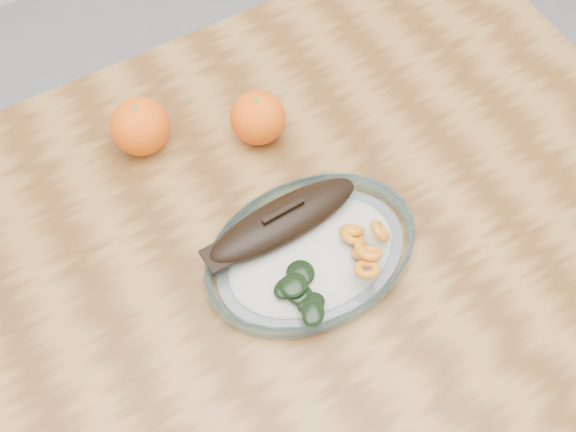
{
  "coord_description": "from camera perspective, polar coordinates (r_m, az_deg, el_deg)",
  "views": [
    {
      "loc": [
        -0.19,
        -0.39,
        1.59
      ],
      "look_at": [
        0.05,
        0.02,
        0.77
      ],
      "focal_mm": 45.0,
      "sensor_mm": 36.0,
      "label": 1
    }
  ],
  "objects": [
    {
      "name": "ground",
      "position": [
        1.64,
        -1.23,
        -15.08
      ],
      "size": [
        3.0,
        3.0,
        0.0
      ],
      "primitive_type": "plane",
      "color": "slate",
      "rests_on": "ground"
    },
    {
      "name": "orange_right",
      "position": [
        1.01,
        -2.41,
        7.78
      ],
      "size": [
        0.08,
        0.08,
        0.08
      ],
      "primitive_type": "sphere",
      "color": "#FF4905",
      "rests_on": "dining_table"
    },
    {
      "name": "orange_left",
      "position": [
        1.02,
        -11.61,
        6.95
      ],
      "size": [
        0.08,
        0.08,
        0.08
      ],
      "primitive_type": "sphere",
      "color": "#FF4905",
      "rests_on": "dining_table"
    },
    {
      "name": "plated_meal",
      "position": [
        0.92,
        1.77,
        -2.77
      ],
      "size": [
        0.52,
        0.52,
        0.08
      ],
      "rotation": [
        0.0,
        0.0,
        -0.02
      ],
      "color": "white",
      "rests_on": "dining_table"
    },
    {
      "name": "dining_table",
      "position": [
        1.03,
        -1.91,
        -5.54
      ],
      "size": [
        1.2,
        0.8,
        0.75
      ],
      "color": "#5C3615",
      "rests_on": "ground"
    }
  ]
}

